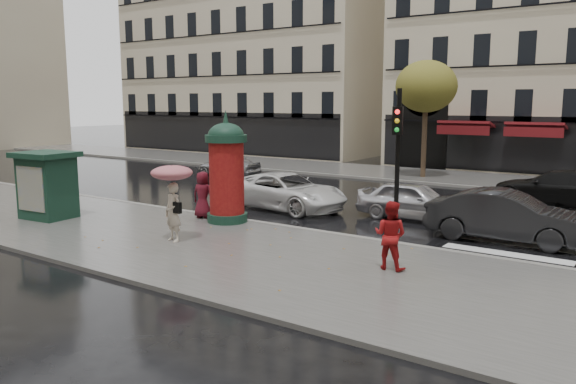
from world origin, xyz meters
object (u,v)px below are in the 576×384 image
Objects in this scene: car_silver at (413,200)px; car_darkgrey at (507,217)px; woman_red at (390,235)px; newsstand at (47,184)px; car_black at (557,188)px; woman_umbrella at (172,190)px; morris_column at (227,169)px; man_burgundy at (203,195)px; car_far_silver at (229,166)px; car_white at (285,191)px; traffic_light at (397,151)px.

car_silver is 4.04m from car_darkgrey.
newsstand reaches higher than woman_red.
car_black is (0.20, 7.61, -0.03)m from car_darkgrey.
woman_umbrella is 0.99× the size of newsstand.
car_darkgrey is (8.78, 3.12, -1.21)m from morris_column.
morris_column is (-7.19, 2.03, 1.01)m from woman_red.
woman_red is 8.60m from man_burgundy.
car_darkgrey is at bearing -108.68° from woman_red.
car_far_silver is (-17.47, -0.76, -0.10)m from car_black.
newsstand is (-6.37, -0.11, -0.34)m from woman_umbrella.
morris_column is at bearing -34.05° from car_black.
car_darkgrey is (9.95, 3.12, -0.18)m from man_burgundy.
woman_red is at bearing 5.31° from newsstand.
car_black is at bearing -46.09° from car_white.
woman_umbrella is 9.08m from car_silver.
woman_umbrella is 1.37× the size of woman_red.
man_burgundy is 0.37× the size of traffic_light.
woman_red is 0.45× the size of morris_column.
car_darkgrey reaches higher than car_white.
woman_red is 0.36× the size of car_darkgrey.
morris_column is 9.40m from car_darkgrey.
morris_column reaches higher than car_black.
car_black is at bearing 91.62° from car_far_silver.
newsstand is at bearing 3.84° from woman_red.
man_burgundy is (-1.72, 3.13, -0.73)m from woman_umbrella.
morris_column reaches higher than car_white.
morris_column is 6.69m from newsstand.
man_burgundy is 7.80m from car_silver.
traffic_light is at bearing -165.38° from car_silver.
car_silver is (10.88, 7.93, -0.65)m from newsstand.
morris_column is at bearing 29.15° from newsstand.
woman_red is 0.38× the size of traffic_light.
man_burgundy is 0.41× the size of car_silver.
woman_umbrella is 6.79m from traffic_light.
morris_column is (1.16, 0.00, 1.04)m from man_burgundy.
car_far_silver is at bearing -81.59° from car_black.
woman_umbrella is 0.58× the size of car_silver.
man_burgundy is 0.43× the size of morris_column.
morris_column is at bearing 107.76° from car_darkgrey.
car_darkgrey is at bearing 37.21° from woman_umbrella.
car_black is (8.99, 10.73, -1.25)m from morris_column.
man_burgundy is at bearing -177.58° from traffic_light.
woman_red is at bearing 9.39° from woman_umbrella.
newsstand is at bearing 145.07° from car_white.
man_burgundy is 0.32× the size of car_white.
man_burgundy is 3.79m from car_white.
newsstand reaches higher than car_white.
newsstand is 0.46× the size of car_white.
car_black is at bearing 43.35° from newsstand.
car_darkgrey is at bearing 19.53° from morris_column.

